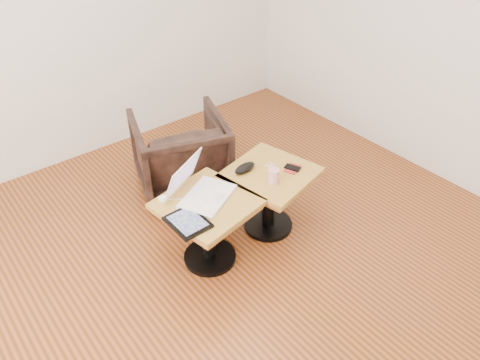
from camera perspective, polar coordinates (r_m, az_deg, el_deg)
room_shell at (r=2.18m, az=-0.97°, el=8.05°), size 4.52×4.52×2.71m
side_table_left at (r=3.07m, az=-3.94°, el=-4.52°), size 0.64×0.64×0.51m
side_table_right at (r=3.33m, az=3.65°, el=-0.76°), size 0.67×0.67×0.51m
laptop at (r=3.01m, az=-4.95°, el=-1.15°), size 0.48×0.47×0.25m
tablet at (r=2.84m, az=-6.40°, el=-5.12°), size 0.21×0.26×0.02m
charging_adapter at (r=3.03m, az=-9.39°, el=-2.28°), size 0.05×0.05×0.03m
glasses_case at (r=3.24m, az=0.59°, el=1.49°), size 0.18×0.09×0.06m
striped_cup at (r=3.13m, az=4.11°, el=0.52°), size 0.09×0.09×0.10m
earbuds_tangle at (r=3.30m, az=3.76°, el=1.76°), size 0.08×0.05×0.01m
phone_on_sleeve at (r=3.29m, az=6.42°, el=1.45°), size 0.15×0.13×0.02m
armchair at (r=3.80m, az=-7.26°, el=3.22°), size 0.89×0.90×0.65m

